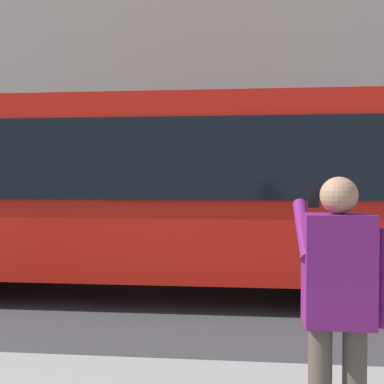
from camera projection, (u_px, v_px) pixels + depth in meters
name	position (u px, v px, depth m)	size (l,w,h in m)	color
ground_plane	(295.00, 290.00, 7.77)	(60.00, 60.00, 0.00)	#38383A
building_facade_far	(271.00, 41.00, 14.34)	(28.00, 1.55, 12.00)	#A89E8E
red_bus	(151.00, 188.00, 7.57)	(9.05, 2.54, 3.08)	red
pedestrian_photographer	(338.00, 296.00, 2.80)	(0.53, 0.52, 1.70)	#4C4238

